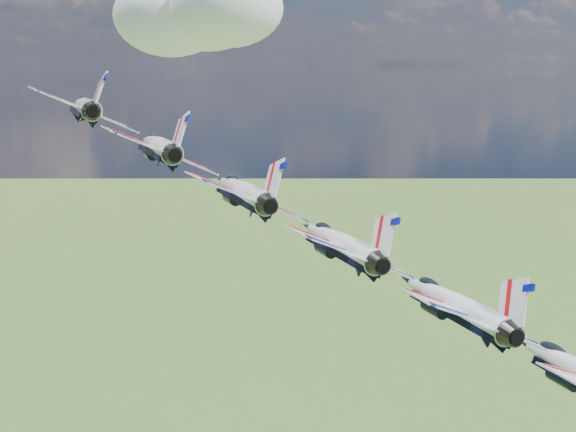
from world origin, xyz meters
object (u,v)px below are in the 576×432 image
object	(u,v)px
jet_0	(84,107)
jet_3	(338,243)
jet_4	(451,303)
jet_2	(241,191)
jet_1	(158,146)

from	to	relation	value
jet_0	jet_3	xyz separation A→B (m)	(20.92, -25.24, -11.22)
jet_0	jet_3	bearing A→B (deg)	-54.30
jet_3	jet_4	xyz separation A→B (m)	(6.97, -8.41, -3.74)
jet_2	jet_3	size ratio (longest dim) A/B	1.00
jet_2	jet_3	world-z (taller)	jet_2
jet_3	jet_4	world-z (taller)	jet_3
jet_0	jet_1	xyz separation A→B (m)	(6.97, -8.41, -3.74)
jet_1	jet_2	xyz separation A→B (m)	(6.97, -8.41, -3.74)
jet_1	jet_3	size ratio (longest dim) A/B	1.00
jet_3	jet_2	bearing A→B (deg)	125.70
jet_1	jet_2	world-z (taller)	jet_1
jet_0	jet_1	bearing A→B (deg)	-54.30
jet_1	jet_3	world-z (taller)	jet_1
jet_3	jet_0	bearing A→B (deg)	125.70
jet_1	jet_4	size ratio (longest dim) A/B	1.00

